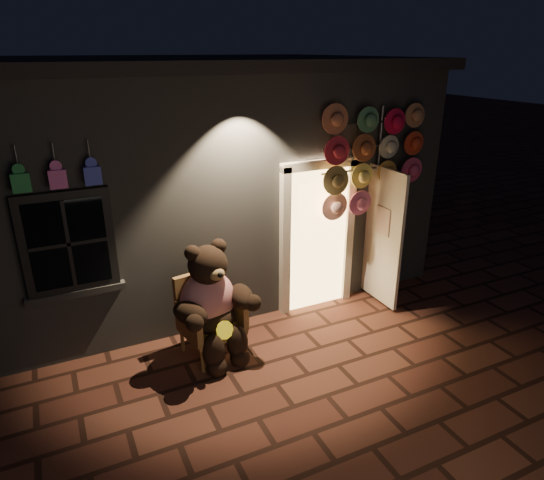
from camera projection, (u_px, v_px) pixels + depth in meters
ground at (277, 384)px, 5.55m from camera, size 60.00×60.00×0.00m
shop_building at (174, 165)px, 8.26m from camera, size 7.30×5.95×3.51m
wicker_armchair at (208, 315)px, 6.00m from camera, size 0.80×0.75×1.02m
teddy_bear at (212, 304)px, 5.82m from camera, size 1.09×0.93×1.53m
hat_rack at (372, 156)px, 6.64m from camera, size 1.63×0.22×2.88m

